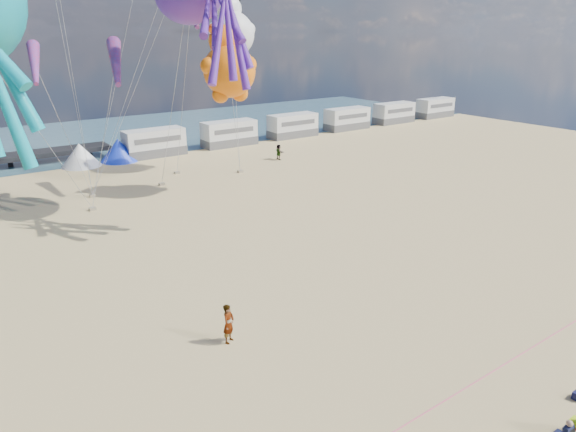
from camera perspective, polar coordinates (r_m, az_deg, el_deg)
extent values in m
plane|color=#DDC180|center=(24.39, 8.48, -13.02)|extent=(120.00, 120.00, 0.00)
plane|color=#3B6271|center=(72.16, -23.45, 7.73)|extent=(120.00, 120.00, 0.00)
cube|color=silver|center=(59.36, -14.63, 7.88)|extent=(6.60, 2.50, 3.00)
cube|color=silver|center=(63.29, -6.55, 9.10)|extent=(6.60, 2.50, 3.00)
cube|color=silver|center=(68.33, 0.52, 10.02)|extent=(6.60, 2.50, 3.00)
cube|color=silver|center=(74.24, 6.56, 10.68)|extent=(6.60, 2.50, 3.00)
cube|color=silver|center=(80.84, 11.69, 11.15)|extent=(6.60, 2.50, 3.00)
cube|color=silver|center=(87.97, 16.03, 11.48)|extent=(6.60, 2.50, 3.00)
cone|color=white|center=(57.14, -22.10, 6.31)|extent=(4.00, 4.00, 2.40)
cone|color=#1933CC|center=(58.16, -18.28, 6.98)|extent=(4.00, 4.00, 2.40)
cylinder|color=#F2338C|center=(21.79, 18.05, -18.34)|extent=(34.00, 0.03, 0.03)
imported|color=tan|center=(23.39, -6.62, -11.78)|extent=(0.81, 0.74, 1.86)
imported|color=#7F6659|center=(55.95, -1.03, 7.11)|extent=(0.47, 1.00, 1.66)
cube|color=gray|center=(42.77, -20.90, 0.74)|extent=(0.50, 0.35, 0.22)
cube|color=gray|center=(47.93, -13.84, 3.47)|extent=(0.50, 0.35, 0.22)
cube|color=gray|center=(51.08, -5.33, 4.96)|extent=(0.50, 0.35, 0.22)
cube|color=gray|center=(51.53, -12.23, 4.73)|extent=(0.50, 0.35, 0.22)
cube|color=gray|center=(46.29, -20.87, 2.15)|extent=(0.50, 0.35, 0.22)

